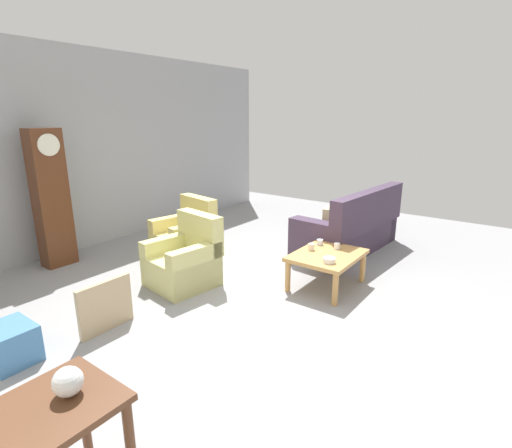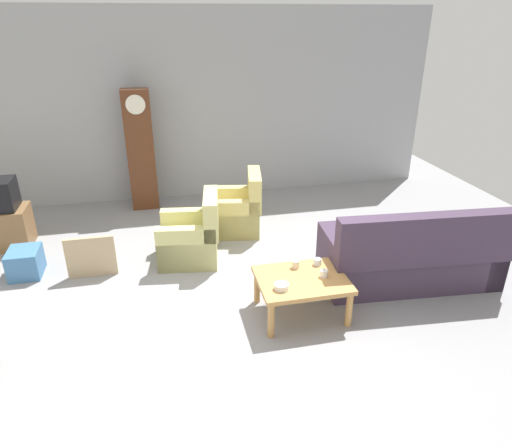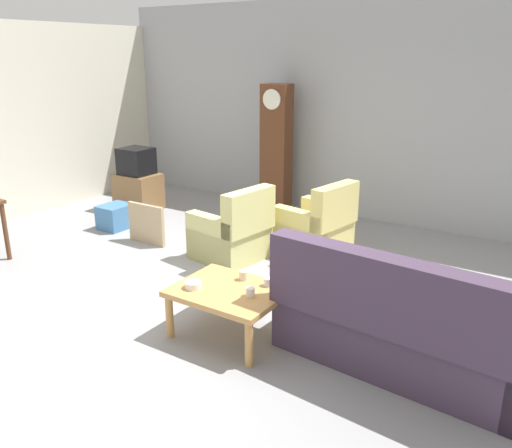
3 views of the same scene
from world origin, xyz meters
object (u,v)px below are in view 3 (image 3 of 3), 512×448
Objects in this scene: cup_cream_tall at (244,275)px; storage_box_blue at (116,217)px; armchair_olive_far at (316,229)px; cup_blue_rimmed at (268,282)px; couch_floral at (406,329)px; grandfather_clock at (276,149)px; coffee_table_wood at (229,295)px; tv_crt at (136,161)px; cup_white_porcelain at (250,292)px; armchair_olive_near at (233,235)px; bowl_white_stacked at (193,285)px; framed_picture_leaning at (146,224)px; tv_stand_cabinet at (138,191)px.

storage_box_blue is at bearing 157.08° from cup_cream_tall.
armchair_olive_far reaches higher than cup_blue_rimmed.
grandfather_clock is at bearing 134.03° from couch_floral.
tv_crt is (-3.60, 2.48, 0.40)m from coffee_table_wood.
cup_white_porcelain reaches higher than coffee_table_wood.
armchair_olive_near is 1.08m from armchair_olive_far.
bowl_white_stacked is (-1.77, -0.48, 0.13)m from couch_floral.
grandfather_clock is at bearing 116.32° from cup_cream_tall.
bowl_white_stacked is at bearing -165.07° from cup_white_porcelain.
cup_cream_tall is (3.60, -2.25, -0.29)m from tv_crt.
armchair_olive_far reaches higher than storage_box_blue.
couch_floral reaches higher than armchair_olive_near.
grandfather_clock is 4.01m from bowl_white_stacked.
cup_cream_tall is at bearing -32.01° from tv_crt.
armchair_olive_far is 1.53× the size of framed_picture_leaning.
storage_box_blue is at bearing 149.10° from bowl_white_stacked.
framed_picture_leaning is 3.94× the size of bowl_white_stacked.
cup_blue_rimmed is (1.91, -3.33, -0.51)m from grandfather_clock.
framed_picture_leaning is 0.86m from storage_box_blue.
coffee_table_wood is 3.52m from storage_box_blue.
cup_white_porcelain is 0.53m from bowl_white_stacked.
storage_box_blue is at bearing 165.33° from framed_picture_leaning.
armchair_olive_far is at bearing 45.73° from armchair_olive_near.
armchair_olive_near is 2.11m from storage_box_blue.
armchair_olive_far is 10.66× the size of cup_blue_rimmed.
armchair_olive_near is at bearing -20.51° from tv_crt.
cup_white_porcelain is at bearing -33.10° from tv_stand_cabinet.
armchair_olive_near is at bearing 114.60° from bowl_white_stacked.
tv_crt is at bearing 141.57° from bowl_white_stacked.
tv_stand_cabinet is at bearing 146.90° from cup_white_porcelain.
bowl_white_stacked is at bearing -65.40° from armchair_olive_near.
bowl_white_stacked reaches higher than storage_box_blue.
tv_crt is at bearing 147.99° from cup_cream_tall.
armchair_olive_near is 0.96× the size of coffee_table_wood.
tv_stand_cabinet is 7.88× the size of cup_blue_rimmed.
cup_cream_tall is (1.65, -3.34, -0.51)m from grandfather_clock.
storage_box_blue is (-2.11, 0.04, -0.13)m from armchair_olive_near.
grandfather_clock is 2.24m from tv_crt.
tv_stand_cabinet is at bearing 176.83° from armchair_olive_far.
couch_floral is 3.60× the size of framed_picture_leaning.
armchair_olive_far is 2.09m from cup_cream_tall.
grandfather_clock is 24.92× the size of cup_white_porcelain.
armchair_olive_near reaches higher than bowl_white_stacked.
cup_cream_tall is (-0.00, 0.23, 0.11)m from coffee_table_wood.
tv_stand_cabinet is 1.71m from framed_picture_leaning.
armchair_olive_near is at bearing -1.07° from storage_box_blue.
storage_box_blue is 3.37m from bowl_white_stacked.
armchair_olive_far is 6.05× the size of bowl_white_stacked.
armchair_olive_near is 2.73m from tv_stand_cabinet.
armchair_olive_far is 3.31m from tv_stand_cabinet.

